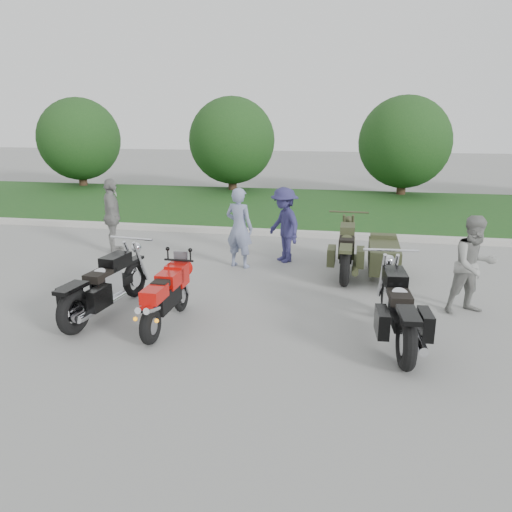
% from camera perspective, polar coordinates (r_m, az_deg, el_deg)
% --- Properties ---
extents(ground, '(80.00, 80.00, 0.00)m').
position_cam_1_polar(ground, '(8.29, -4.31, -7.10)').
color(ground, gray).
rests_on(ground, ground).
extents(curb, '(60.00, 0.30, 0.15)m').
position_cam_1_polar(curb, '(13.88, 2.14, 2.68)').
color(curb, '#BAB7AF').
rests_on(curb, ground).
extents(grass_strip, '(60.00, 8.00, 0.14)m').
position_cam_1_polar(grass_strip, '(17.91, 4.20, 5.62)').
color(grass_strip, '#2B521C').
rests_on(grass_strip, ground).
extents(tree_far_left, '(3.60, 3.60, 4.00)m').
position_cam_1_polar(tree_far_left, '(24.12, -19.55, 12.47)').
color(tree_far_left, '#3F2B1C').
rests_on(tree_far_left, ground).
extents(tree_mid_left, '(3.60, 3.60, 4.00)m').
position_cam_1_polar(tree_mid_left, '(21.49, -2.76, 13.03)').
color(tree_mid_left, '#3F2B1C').
rests_on(tree_mid_left, ground).
extents(tree_mid_right, '(3.60, 3.60, 4.00)m').
position_cam_1_polar(tree_mid_right, '(20.98, 16.63, 12.35)').
color(tree_mid_right, '#3F2B1C').
rests_on(tree_mid_right, ground).
extents(sportbike_red, '(0.32, 1.84, 0.88)m').
position_cam_1_polar(sportbike_red, '(7.89, -10.31, -4.54)').
color(sportbike_red, black).
rests_on(sportbike_red, ground).
extents(cruiser_left, '(0.52, 2.43, 0.94)m').
position_cam_1_polar(cruiser_left, '(8.59, -17.05, -3.54)').
color(cruiser_left, black).
rests_on(cruiser_left, ground).
extents(cruiser_right, '(0.52, 2.52, 0.97)m').
position_cam_1_polar(cruiser_right, '(7.52, 15.92, -6.07)').
color(cruiser_right, black).
rests_on(cruiser_right, ground).
extents(cruiser_sidecar, '(1.27, 2.51, 0.97)m').
position_cam_1_polar(cruiser_sidecar, '(10.54, 12.69, 0.18)').
color(cruiser_sidecar, black).
rests_on(cruiser_sidecar, ground).
extents(person_stripe, '(0.73, 0.59, 1.75)m').
position_cam_1_polar(person_stripe, '(10.80, -1.93, 3.24)').
color(person_stripe, gray).
rests_on(person_stripe, ground).
extents(person_grey, '(0.99, 0.89, 1.66)m').
position_cam_1_polar(person_grey, '(8.99, 23.63, -0.98)').
color(person_grey, gray).
rests_on(person_grey, ground).
extents(person_denim, '(1.17, 1.25, 1.69)m').
position_cam_1_polar(person_denim, '(11.23, 3.23, 3.56)').
color(person_denim, navy).
rests_on(person_denim, ground).
extents(person_back, '(0.88, 1.14, 1.80)m').
position_cam_1_polar(person_back, '(12.39, -16.10, 4.37)').
color(person_back, gray).
rests_on(person_back, ground).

